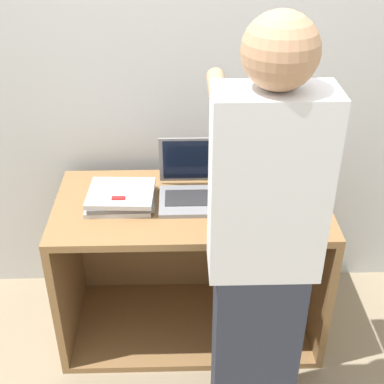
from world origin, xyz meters
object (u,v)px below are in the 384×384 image
Objects in this scene: laptop_stack_right at (263,196)px; person at (262,256)px; laptop_stack_left at (121,197)px; laptop_open at (191,187)px.

laptop_stack_right is 0.18× the size of person.
laptop_stack_left is at bearing 135.09° from person.
person is (0.25, -0.62, 0.08)m from laptop_open.
laptop_stack_right is at bearing 81.07° from person.
laptop_stack_left and laptop_stack_right have the same top height.
person reaches higher than laptop_stack_left.
laptop_stack_right is (0.34, -0.05, -0.02)m from laptop_open.
laptop_stack_left is 0.82m from person.
laptop_open is 0.67m from person.
person is at bearing -44.91° from laptop_stack_left.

